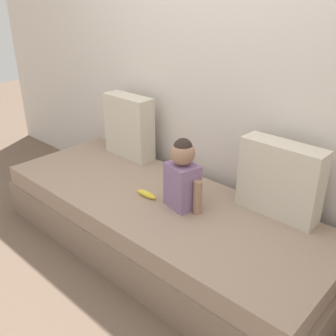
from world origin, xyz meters
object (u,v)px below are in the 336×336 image
Objects in this scene: throw_pillow_left at (129,126)px; banana at (147,194)px; toddler at (182,175)px; couch at (158,223)px; throw_pillow_right at (280,180)px.

throw_pillow_left is 0.78m from banana.
couch is at bearing -170.98° from toddler.
toddler is 2.74× the size of banana.
throw_pillow_left is at bearing 180.00° from throw_pillow_right.
toddler reaches higher than couch.
throw_pillow_left is (-0.68, 0.37, 0.46)m from couch.
throw_pillow_right is (1.36, 0.00, -0.02)m from throw_pillow_left.
toddler is 0.33m from banana.
banana is (0.62, -0.41, -0.24)m from throw_pillow_left.
couch is 4.90× the size of throw_pillow_right.
toddler is at bearing -145.63° from throw_pillow_right.
throw_pillow_left is at bearing 151.77° from couch.
throw_pillow_right reaches higher than banana.
throw_pillow_right is 0.87m from banana.
banana reaches higher than couch.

